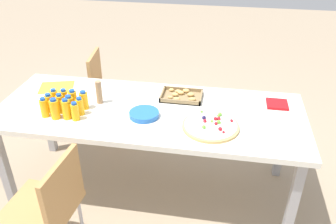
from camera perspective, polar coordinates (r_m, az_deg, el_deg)
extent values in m
plane|color=gray|center=(2.97, -2.69, -12.04)|extent=(12.00, 12.00, 0.00)
cube|color=silver|center=(2.53, -3.08, 0.03)|extent=(2.20, 0.85, 0.04)
cube|color=#99999E|center=(2.87, -25.00, -8.09)|extent=(0.06, 0.06, 0.70)
cube|color=#99999E|center=(2.49, 19.59, -13.53)|extent=(0.06, 0.06, 0.70)
cube|color=#99999E|center=(3.34, -18.91, -0.92)|extent=(0.06, 0.06, 0.70)
cube|color=#99999E|center=(3.02, 17.96, -4.40)|extent=(0.06, 0.06, 0.70)
cube|color=#B7844C|center=(2.30, -20.03, -14.50)|extent=(0.43, 0.43, 0.04)
cube|color=#B7844C|center=(2.09, -16.63, -12.09)|extent=(0.06, 0.38, 0.38)
cylinder|color=silver|center=(2.63, -20.18, -15.10)|extent=(0.02, 0.02, 0.41)
cylinder|color=silver|center=(2.49, -13.77, -16.97)|extent=(0.02, 0.02, 0.41)
cube|color=#B7844C|center=(3.43, -8.40, 3.27)|extent=(0.44, 0.44, 0.04)
cube|color=#B7844C|center=(3.38, -11.73, 6.17)|extent=(0.07, 0.38, 0.38)
cylinder|color=silver|center=(3.65, -5.20, 0.99)|extent=(0.02, 0.02, 0.41)
cylinder|color=silver|center=(3.38, -5.91, -1.71)|extent=(0.02, 0.02, 0.41)
cylinder|color=silver|center=(3.71, -10.10, 1.11)|extent=(0.02, 0.02, 0.41)
cylinder|color=silver|center=(3.45, -11.18, -1.53)|extent=(0.02, 0.02, 0.41)
cylinder|color=#F8AD14|center=(2.55, -19.39, 0.58)|extent=(0.05, 0.05, 0.13)
cylinder|color=blue|center=(2.52, -19.67, 1.98)|extent=(0.03, 0.03, 0.02)
cylinder|color=#F9AB14|center=(2.50, -17.85, 0.38)|extent=(0.06, 0.06, 0.13)
cylinder|color=blue|center=(2.47, -18.13, 1.89)|extent=(0.04, 0.04, 0.02)
cylinder|color=#FAAF14|center=(2.48, -16.12, 0.35)|extent=(0.06, 0.06, 0.13)
cylinder|color=blue|center=(2.44, -16.38, 1.87)|extent=(0.04, 0.04, 0.02)
cylinder|color=#F9AE14|center=(2.45, -14.79, -0.01)|extent=(0.05, 0.05, 0.12)
cylinder|color=blue|center=(2.42, -15.00, 1.35)|extent=(0.03, 0.03, 0.02)
cylinder|color=#F9AC14|center=(2.60, -18.65, 1.26)|extent=(0.05, 0.05, 0.12)
cylinder|color=blue|center=(2.57, -18.91, 2.63)|extent=(0.03, 0.03, 0.02)
cylinder|color=#F9AF14|center=(2.56, -17.03, 1.22)|extent=(0.05, 0.05, 0.13)
cylinder|color=blue|center=(2.53, -17.28, 2.65)|extent=(0.03, 0.03, 0.02)
cylinder|color=#F9AE14|center=(2.54, -15.68, 1.04)|extent=(0.06, 0.06, 0.12)
cylinder|color=blue|center=(2.51, -15.89, 2.39)|extent=(0.04, 0.04, 0.02)
cylinder|color=#F8AE14|center=(2.51, -14.04, 0.80)|extent=(0.05, 0.05, 0.12)
cylinder|color=blue|center=(2.48, -14.23, 2.12)|extent=(0.03, 0.03, 0.02)
cylinder|color=#F9AD14|center=(2.66, -17.87, 2.10)|extent=(0.05, 0.05, 0.12)
cylinder|color=blue|center=(2.63, -18.10, 3.38)|extent=(0.03, 0.03, 0.02)
cylinder|color=#F8AC14|center=(2.63, -16.39, 2.02)|extent=(0.05, 0.05, 0.13)
cylinder|color=blue|center=(2.59, -16.62, 3.40)|extent=(0.03, 0.03, 0.02)
cylinder|color=#F8AE14|center=(2.59, -15.09, 1.87)|extent=(0.06, 0.06, 0.13)
cylinder|color=blue|center=(2.56, -15.31, 3.30)|extent=(0.04, 0.04, 0.02)
cylinder|color=#F8AC14|center=(2.57, -13.44, 1.77)|extent=(0.06, 0.06, 0.12)
cylinder|color=blue|center=(2.54, -13.63, 3.13)|extent=(0.04, 0.04, 0.02)
cylinder|color=tan|center=(2.33, 6.90, -2.33)|extent=(0.37, 0.37, 0.02)
cylinder|color=white|center=(2.32, 6.92, -2.08)|extent=(0.34, 0.34, 0.01)
sphere|color=#66B238|center=(2.41, 8.16, -0.57)|extent=(0.02, 0.02, 0.02)
sphere|color=#66B238|center=(2.34, 8.38, -1.71)|extent=(0.02, 0.02, 0.02)
sphere|color=red|center=(2.37, 10.24, -1.37)|extent=(0.02, 0.02, 0.02)
sphere|color=#1E1947|center=(2.37, 5.84, -0.91)|extent=(0.03, 0.03, 0.03)
sphere|color=#66B238|center=(2.34, 8.18, -1.62)|extent=(0.02, 0.02, 0.02)
sphere|color=red|center=(2.34, 5.99, -1.45)|extent=(0.02, 0.02, 0.02)
sphere|color=red|center=(2.38, 8.21, -1.04)|extent=(0.02, 0.02, 0.02)
sphere|color=#66B238|center=(2.34, 7.09, -1.48)|extent=(0.02, 0.02, 0.02)
sphere|color=red|center=(2.25, 8.97, -3.23)|extent=(0.02, 0.02, 0.02)
sphere|color=#66B238|center=(2.42, 8.40, -0.39)|extent=(0.03, 0.03, 0.03)
sphere|color=#66B238|center=(2.44, 5.46, 0.06)|extent=(0.02, 0.02, 0.02)
sphere|color=red|center=(2.27, 8.44, -2.72)|extent=(0.03, 0.03, 0.03)
sphere|color=red|center=(2.37, 7.67, -1.08)|extent=(0.03, 0.03, 0.03)
sphere|color=#66B238|center=(2.28, 5.82, -2.42)|extent=(0.03, 0.03, 0.03)
sphere|color=red|center=(2.32, 7.77, -1.86)|extent=(0.02, 0.02, 0.02)
cube|color=olive|center=(2.67, 2.19, 2.41)|extent=(0.31, 0.22, 0.01)
cube|color=olive|center=(2.58, 1.88, 1.61)|extent=(0.31, 0.01, 0.03)
cube|color=olive|center=(2.75, 2.48, 3.65)|extent=(0.31, 0.01, 0.03)
cube|color=olive|center=(2.68, -0.94, 2.92)|extent=(0.01, 0.22, 0.03)
cube|color=olive|center=(2.65, 5.36, 2.40)|extent=(0.01, 0.22, 0.03)
ellipsoid|color=tan|center=(2.61, 3.98, 2.06)|extent=(0.05, 0.04, 0.03)
ellipsoid|color=tan|center=(2.72, 1.67, 3.38)|extent=(0.05, 0.03, 0.03)
ellipsoid|color=tan|center=(2.67, 1.18, 2.85)|extent=(0.05, 0.03, 0.03)
ellipsoid|color=tan|center=(2.64, 0.34, 2.40)|extent=(0.04, 0.03, 0.02)
ellipsoid|color=tan|center=(2.67, 3.69, 2.83)|extent=(0.05, 0.04, 0.03)
ellipsoid|color=tan|center=(2.74, 0.57, 3.61)|extent=(0.04, 0.03, 0.02)
ellipsoid|color=tan|center=(2.70, 2.10, 3.15)|extent=(0.05, 0.04, 0.03)
ellipsoid|color=tan|center=(2.61, 1.42, 2.13)|extent=(0.05, 0.04, 0.03)
ellipsoid|color=tan|center=(2.72, 2.95, 3.45)|extent=(0.05, 0.04, 0.03)
cylinder|color=blue|center=(2.44, -3.87, -0.64)|extent=(0.21, 0.21, 0.00)
cylinder|color=blue|center=(2.44, -3.87, -0.54)|extent=(0.21, 0.21, 0.00)
cylinder|color=blue|center=(2.44, -3.88, -0.44)|extent=(0.21, 0.21, 0.00)
cylinder|color=blue|center=(2.43, -3.88, -0.34)|extent=(0.21, 0.21, 0.00)
cylinder|color=blue|center=(2.43, -3.89, -0.24)|extent=(0.21, 0.21, 0.00)
cylinder|color=blue|center=(2.43, -3.89, -0.14)|extent=(0.21, 0.21, 0.00)
cylinder|color=blue|center=(2.43, -3.89, -0.04)|extent=(0.21, 0.21, 0.00)
cube|color=red|center=(2.69, 17.24, 1.23)|extent=(0.15, 0.15, 0.02)
cylinder|color=#9E7A56|center=(2.61, -11.10, 3.16)|extent=(0.04, 0.04, 0.18)
cube|color=yellow|center=(2.96, -17.58, 3.86)|extent=(0.31, 0.27, 0.01)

